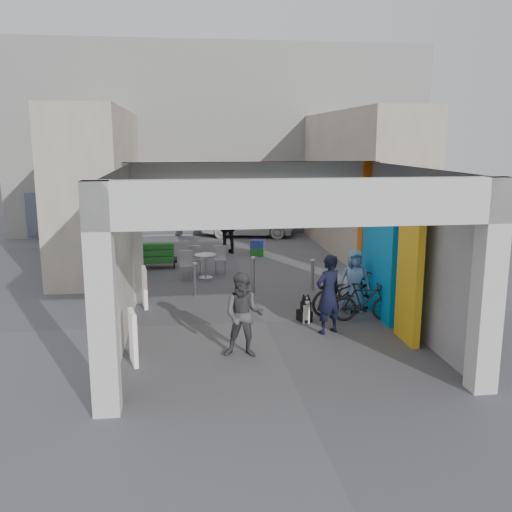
{
  "coord_description": "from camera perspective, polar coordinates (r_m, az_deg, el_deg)",
  "views": [
    {
      "loc": [
        -1.83,
        -12.21,
        4.08
      ],
      "look_at": [
        -0.07,
        1.0,
        1.32
      ],
      "focal_mm": 40.0,
      "sensor_mm": 36.0,
      "label": 1
    }
  ],
  "objects": [
    {
      "name": "man_with_dog",
      "position": [
        12.14,
        7.24,
        -3.82
      ],
      "size": [
        0.74,
        0.63,
        1.7
      ],
      "primitive_type": "imported",
      "rotation": [
        0.0,
        0.0,
        3.59
      ],
      "color": "black",
      "rests_on": "ground"
    },
    {
      "name": "advert_board_near",
      "position": [
        10.76,
        -12.16,
        -7.95
      ],
      "size": [
        0.2,
        0.55,
        1.0
      ],
      "rotation": [
        0.0,
        0.0,
        0.22
      ],
      "color": "white",
      "rests_on": "ground"
    },
    {
      "name": "bicycle_front",
      "position": [
        13.7,
        8.93,
        -3.61
      ],
      "size": [
        1.99,
        1.26,
        0.99
      ],
      "primitive_type": "imported",
      "rotation": [
        0.0,
        0.0,
        1.92
      ],
      "color": "black",
      "rests_on": "ground"
    },
    {
      "name": "cafe_set",
      "position": [
        17.24,
        -5.46,
        -1.01
      ],
      "size": [
        1.41,
        1.14,
        0.85
      ],
      "rotation": [
        0.0,
        0.0,
        -0.07
      ],
      "color": "#96959A",
      "rests_on": "ground"
    },
    {
      "name": "bollard_center",
      "position": [
        15.29,
        -0.28,
        -1.91
      ],
      "size": [
        0.09,
        0.09,
        0.96
      ],
      "primitive_type": "cylinder",
      "color": "#96989E",
      "rests_on": "ground"
    },
    {
      "name": "plaza_bldg_right",
      "position": [
        20.76,
        10.27,
        7.15
      ],
      "size": [
        2.0,
        9.0,
        5.0
      ],
      "primitive_type": "cube",
      "color": "#BAAC9A",
      "rests_on": "ground"
    },
    {
      "name": "man_back_turned",
      "position": [
        10.78,
        -1.22,
        -5.91
      ],
      "size": [
        0.9,
        0.77,
        1.63
      ],
      "primitive_type": "imported",
      "rotation": [
        0.0,
        0.0,
        -0.21
      ],
      "color": "#414144",
      "rests_on": "ground"
    },
    {
      "name": "man_elderly",
      "position": [
        13.75,
        9.82,
        -2.46
      ],
      "size": [
        0.78,
        0.55,
        1.51
      ],
      "primitive_type": "imported",
      "rotation": [
        0.0,
        0.0,
        -0.1
      ],
      "color": "#5D88B5",
      "rests_on": "ground"
    },
    {
      "name": "far_building",
      "position": [
        26.27,
        -3.66,
        11.48
      ],
      "size": [
        18.0,
        4.08,
        8.0
      ],
      "color": "white",
      "rests_on": "ground"
    },
    {
      "name": "advert_board_far",
      "position": [
        14.22,
        -11.05,
        -3.07
      ],
      "size": [
        0.17,
        0.56,
        1.0
      ],
      "rotation": [
        0.0,
        0.0,
        0.14
      ],
      "color": "white",
      "rests_on": "ground"
    },
    {
      "name": "crate_stack",
      "position": [
        20.13,
        0.13,
        0.82
      ],
      "size": [
        0.55,
        0.49,
        0.56
      ],
      "rotation": [
        0.0,
        0.0,
        -0.37
      ],
      "color": "#185217",
      "rests_on": "ground"
    },
    {
      "name": "man_crates",
      "position": [
        20.41,
        -2.8,
        3.03
      ],
      "size": [
        1.26,
        0.74,
        2.02
      ],
      "primitive_type": "imported",
      "rotation": [
        0.0,
        0.0,
        3.36
      ],
      "color": "black",
      "rests_on": "ground"
    },
    {
      "name": "border_collie",
      "position": [
        12.94,
        4.95,
        -5.47
      ],
      "size": [
        0.25,
        0.48,
        0.67
      ],
      "rotation": [
        0.0,
        0.0,
        0.31
      ],
      "color": "black",
      "rests_on": "ground"
    },
    {
      "name": "produce_stand",
      "position": [
        18.52,
        -9.7,
        -0.23
      ],
      "size": [
        1.17,
        0.63,
        0.77
      ],
      "rotation": [
        0.0,
        0.0,
        -0.35
      ],
      "color": "black",
      "rests_on": "ground"
    },
    {
      "name": "plaza_bldg_left",
      "position": [
        19.96,
        -15.36,
        6.75
      ],
      "size": [
        2.0,
        9.0,
        5.0
      ],
      "primitive_type": "cube",
      "color": "#BAAC9A",
      "rests_on": "ground"
    },
    {
      "name": "ground",
      "position": [
        13.0,
        0.89,
        -6.58
      ],
      "size": [
        90.0,
        90.0,
        0.0
      ],
      "primitive_type": "plane",
      "color": "#4F4F54",
      "rests_on": "ground"
    },
    {
      "name": "arcade_canopy",
      "position": [
        11.77,
        4.11,
        2.99
      ],
      "size": [
        6.4,
        6.45,
        6.4
      ],
      "color": "#BABAB6",
      "rests_on": "ground"
    },
    {
      "name": "bicycle_rear",
      "position": [
        13.15,
        10.79,
        -4.54
      ],
      "size": [
        1.52,
        0.58,
        0.89
      ],
      "primitive_type": "imported",
      "rotation": [
        0.0,
        0.0,
        1.46
      ],
      "color": "black",
      "rests_on": "ground"
    },
    {
      "name": "bollard_right",
      "position": [
        15.65,
        5.69,
        -1.9
      ],
      "size": [
        0.09,
        0.09,
        0.83
      ],
      "primitive_type": "cylinder",
      "color": "#96989E",
      "rests_on": "ground"
    },
    {
      "name": "white_van",
      "position": [
        24.12,
        -0.83,
        3.57
      ],
      "size": [
        4.15,
        2.3,
        1.34
      ],
      "primitive_type": "imported",
      "rotation": [
        0.0,
        0.0,
        1.38
      ],
      "color": "silver",
      "rests_on": "ground"
    },
    {
      "name": "bollard_left",
      "position": [
        15.0,
        -6.09,
        -2.39
      ],
      "size": [
        0.09,
        0.09,
        0.89
      ],
      "primitive_type": "cylinder",
      "color": "#96989E",
      "rests_on": "ground"
    }
  ]
}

